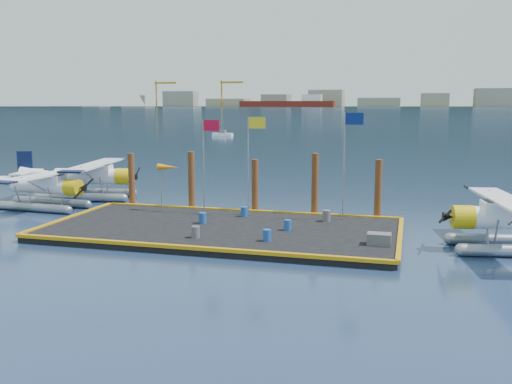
% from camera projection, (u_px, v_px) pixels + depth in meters
% --- Properties ---
extents(ground, '(4000.00, 4000.00, 0.00)m').
position_uv_depth(ground, '(222.00, 233.00, 33.04)').
color(ground, navy).
rests_on(ground, ground).
extents(dock, '(20.00, 10.00, 0.40)m').
position_uv_depth(dock, '(222.00, 230.00, 33.01)').
color(dock, black).
rests_on(dock, ground).
extents(dock_bumpers, '(20.25, 10.25, 0.18)m').
position_uv_depth(dock_bumpers, '(222.00, 225.00, 32.97)').
color(dock_bumpers, '#C4890B').
rests_on(dock_bumpers, dock).
extents(far_backdrop, '(3050.00, 2050.00, 810.00)m').
position_uv_depth(far_backdrop, '(495.00, 101.00, 1626.44)').
color(far_backdrop, black).
rests_on(far_backdrop, ground).
extents(seaplane_b, '(8.73, 9.63, 3.42)m').
position_uv_depth(seaplane_b, '(45.00, 188.00, 40.33)').
color(seaplane_b, gray).
rests_on(seaplane_b, ground).
extents(seaplane_c, '(9.65, 10.55, 3.73)m').
position_uv_depth(seaplane_c, '(91.00, 179.00, 44.47)').
color(seaplane_c, gray).
rests_on(seaplane_c, ground).
extents(drum_0, '(0.46, 0.46, 0.64)m').
position_uv_depth(drum_0, '(203.00, 218.00, 33.83)').
color(drum_0, '#1B4797').
rests_on(drum_0, dock).
extents(drum_1, '(0.44, 0.44, 0.61)m').
position_uv_depth(drum_1, '(267.00, 235.00, 29.50)').
color(drum_1, '#1B4797').
rests_on(drum_1, dock).
extents(drum_2, '(0.43, 0.43, 0.60)m').
position_uv_depth(drum_2, '(288.00, 225.00, 31.99)').
color(drum_2, '#1B4797').
rests_on(drum_2, dock).
extents(drum_3, '(0.44, 0.44, 0.62)m').
position_uv_depth(drum_3, '(196.00, 232.00, 30.24)').
color(drum_3, '#535458').
rests_on(drum_3, dock).
extents(drum_4, '(0.48, 0.48, 0.68)m').
position_uv_depth(drum_4, '(327.00, 216.00, 34.36)').
color(drum_4, '#535458').
rests_on(drum_4, dock).
extents(drum_5, '(0.44, 0.44, 0.61)m').
position_uv_depth(drum_5, '(244.00, 212.00, 35.87)').
color(drum_5, '#1B4797').
rests_on(drum_5, dock).
extents(crate, '(1.19, 0.79, 0.59)m').
position_uv_depth(crate, '(379.00, 239.00, 28.75)').
color(crate, '#535458').
rests_on(crate, dock).
extents(flagpole_red, '(1.14, 0.08, 6.00)m').
position_uv_depth(flagpole_red, '(206.00, 151.00, 36.57)').
color(flagpole_red, gray).
rests_on(flagpole_red, dock).
extents(flagpole_yellow, '(1.14, 0.08, 6.20)m').
position_uv_depth(flagpole_yellow, '(251.00, 151.00, 35.78)').
color(flagpole_yellow, gray).
rests_on(flagpole_yellow, dock).
extents(flagpole_blue, '(1.14, 0.08, 6.50)m').
position_uv_depth(flagpole_blue, '(347.00, 150.00, 34.21)').
color(flagpole_blue, gray).
rests_on(flagpole_blue, dock).
extents(windsock, '(1.40, 0.44, 3.12)m').
position_uv_depth(windsock, '(168.00, 168.00, 37.46)').
color(windsock, gray).
rests_on(windsock, dock).
extents(piling_0, '(0.44, 0.44, 4.00)m').
position_uv_depth(piling_0, '(132.00, 182.00, 40.07)').
color(piling_0, '#4E2816').
rests_on(piling_0, ground).
extents(piling_1, '(0.44, 0.44, 4.20)m').
position_uv_depth(piling_1, '(191.00, 182.00, 38.89)').
color(piling_1, '#4E2816').
rests_on(piling_1, ground).
extents(piling_2, '(0.44, 0.44, 3.80)m').
position_uv_depth(piling_2, '(255.00, 188.00, 37.77)').
color(piling_2, '#4E2816').
rests_on(piling_2, ground).
extents(piling_3, '(0.44, 0.44, 4.30)m').
position_uv_depth(piling_3, '(315.00, 186.00, 36.70)').
color(piling_3, '#4E2816').
rests_on(piling_3, ground).
extents(piling_4, '(0.44, 0.44, 4.00)m').
position_uv_depth(piling_4, '(378.00, 191.00, 35.69)').
color(piling_4, '#4E2816').
rests_on(piling_4, ground).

